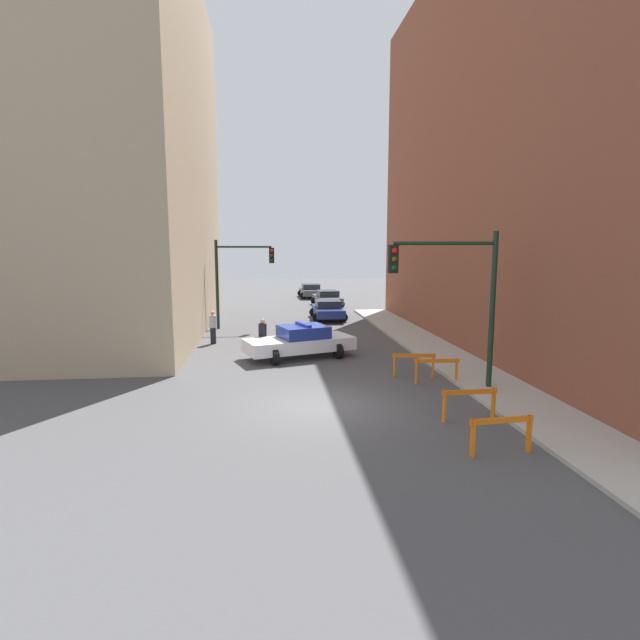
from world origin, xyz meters
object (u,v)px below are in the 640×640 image
traffic_light_near (459,286)px  parked_car_mid (327,298)px  barrier_mid (469,399)px  pedestrian_crossing (263,336)px  barrier_front (501,429)px  barrier_back (437,367)px  barrier_corner (414,361)px  pedestrian_corner (213,327)px  police_car (300,341)px  parked_car_near (328,309)px  traffic_light_far (236,271)px  parked_car_far (311,291)px

traffic_light_near → parked_car_mid: traffic_light_near is taller
barrier_mid → parked_car_mid: bearing=91.3°
pedestrian_crossing → barrier_front: 12.67m
barrier_back → parked_car_mid: bearing=92.4°
parked_car_mid → barrier_corner: (0.44, -22.40, -0.06)m
pedestrian_corner → barrier_mid: (8.22, -12.12, -0.24)m
pedestrian_corner → barrier_mid: size_ratio=1.04×
barrier_mid → barrier_corner: bearing=92.0°
parked_car_mid → barrier_mid: (0.61, -27.11, -0.06)m
police_car → pedestrian_corner: (-4.12, 3.61, 0.14)m
parked_car_near → traffic_light_far: bearing=-152.1°
traffic_light_far → barrier_mid: 18.50m
traffic_light_near → barrier_front: bearing=-100.0°
traffic_light_near → barrier_back: traffic_light_near is taller
traffic_light_near → traffic_light_far: size_ratio=1.00×
pedestrian_crossing → barrier_back: pedestrian_crossing is taller
police_car → parked_car_near: (2.62, 11.27, -0.05)m
pedestrian_crossing → barrier_back: 8.12m
traffic_light_far → police_car: 9.26m
parked_car_mid → barrier_front: parked_car_mid is taller
pedestrian_crossing → barrier_mid: 10.78m
parked_car_near → parked_car_far: size_ratio=1.00×
traffic_light_near → barrier_corner: bearing=116.1°
traffic_light_far → barrier_corner: size_ratio=3.26×
barrier_back → barrier_corner: 1.07m
barrier_corner → police_car: bearing=136.0°
traffic_light_near → pedestrian_crossing: 9.38m
traffic_light_near → pedestrian_corner: (-8.95, 9.25, -2.67)m
barrier_front → barrier_corner: size_ratio=1.00×
barrier_front → barrier_corner: 6.97m
parked_car_near → pedestrian_crossing: pedestrian_crossing is taller
traffic_light_near → parked_car_near: 17.29m
pedestrian_crossing → barrier_front: pedestrian_crossing is taller
pedestrian_crossing → pedestrian_corner: size_ratio=1.00×
pedestrian_crossing → barrier_back: bearing=134.6°
barrier_front → barrier_mid: same height
traffic_light_near → parked_car_mid: (-1.34, 24.24, -2.86)m
pedestrian_corner → barrier_back: size_ratio=1.04×
parked_car_mid → parked_car_far: (-0.73, 7.06, 0.00)m
traffic_light_near → barrier_back: (-0.35, 0.92, -2.91)m
parked_car_mid → pedestrian_crossing: bearing=-109.4°
traffic_light_far → parked_car_near: 7.09m
parked_car_far → pedestrian_crossing: 25.44m
parked_car_far → barrier_mid: size_ratio=2.71×
barrier_back → barrier_corner: size_ratio=1.00×
barrier_back → barrier_corner: (-0.55, 0.92, 0.00)m
traffic_light_far → pedestrian_corner: traffic_light_far is taller
barrier_front → pedestrian_crossing: bearing=116.1°
pedestrian_corner → barrier_back: (8.61, -8.34, -0.24)m
pedestrian_corner → barrier_back: bearing=31.4°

